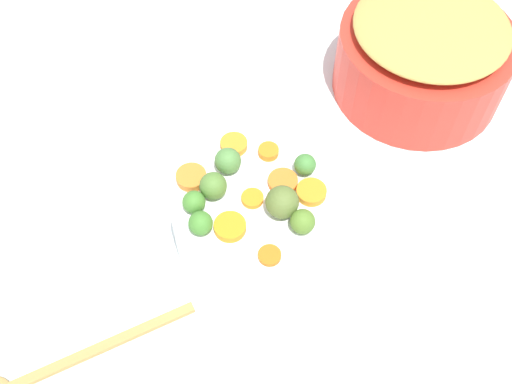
{
  "coord_description": "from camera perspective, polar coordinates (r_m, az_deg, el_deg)",
  "views": [
    {
      "loc": [
        0.29,
        0.25,
        0.78
      ],
      "look_at": [
        -0.01,
        -0.05,
        0.14
      ],
      "focal_mm": 43.24,
      "sensor_mm": 36.0,
      "label": 1
    }
  ],
  "objects": [
    {
      "name": "carrot_slice_1",
      "position": [
        0.75,
        -2.42,
        -3.24
      ],
      "size": [
        0.05,
        0.05,
        0.01
      ],
      "primitive_type": "cylinder",
      "rotation": [
        0.0,
        0.0,
        0.21
      ],
      "color": "orange",
      "rests_on": "serving_bowl_carrots"
    },
    {
      "name": "brussels_sprout_1",
      "position": [
        0.74,
        -5.15,
        -2.89
      ],
      "size": [
        0.03,
        0.03,
        0.03
      ],
      "primitive_type": "sphere",
      "color": "#448530",
      "rests_on": "serving_bowl_carrots"
    },
    {
      "name": "carrot_slice_2",
      "position": [
        0.73,
        1.26,
        -5.88
      ],
      "size": [
        0.04,
        0.04,
        0.01
      ],
      "primitive_type": "cylinder",
      "rotation": [
        0.0,
        0.0,
        0.49
      ],
      "color": "orange",
      "rests_on": "serving_bowl_carrots"
    },
    {
      "name": "metal_pot",
      "position": [
        1.04,
        15.04,
        11.54
      ],
      "size": [
        0.27,
        0.27,
        0.11
      ],
      "primitive_type": "cylinder",
      "color": "red",
      "rests_on": "tabletop"
    },
    {
      "name": "carrot_slice_3",
      "position": [
        0.82,
        -2.06,
        4.41
      ],
      "size": [
        0.05,
        0.05,
        0.01
      ],
      "primitive_type": "cylinder",
      "rotation": [
        0.0,
        0.0,
        3.64
      ],
      "color": "orange",
      "rests_on": "serving_bowl_carrots"
    },
    {
      "name": "brussels_sprout_4",
      "position": [
        0.74,
        4.34,
        -2.74
      ],
      "size": [
        0.03,
        0.03,
        0.03
      ],
      "primitive_type": "sphere",
      "color": "#567F2C",
      "rests_on": "serving_bowl_carrots"
    },
    {
      "name": "tabletop",
      "position": [
        0.86,
        1.91,
        -6.86
      ],
      "size": [
        2.4,
        2.4,
        0.02
      ],
      "primitive_type": "cube",
      "color": "white",
      "rests_on": "ground"
    },
    {
      "name": "serving_bowl_carrots",
      "position": [
        0.82,
        -0.0,
        -2.47
      ],
      "size": [
        0.22,
        0.22,
        0.11
      ],
      "primitive_type": "cylinder",
      "color": "white",
      "rests_on": "tabletop"
    },
    {
      "name": "brussels_sprout_6",
      "position": [
        0.79,
        4.56,
        2.55
      ],
      "size": [
        0.03,
        0.03,
        0.03
      ],
      "primitive_type": "sphere",
      "color": "#45833A",
      "rests_on": "serving_bowl_carrots"
    },
    {
      "name": "carrot_slice_0",
      "position": [
        0.79,
        -6.0,
        1.36
      ],
      "size": [
        0.05,
        0.05,
        0.01
      ],
      "primitive_type": "cylinder",
      "rotation": [
        0.0,
        0.0,
        0.37
      ],
      "color": "orange",
      "rests_on": "serving_bowl_carrots"
    },
    {
      "name": "carrot_slice_6",
      "position": [
        0.81,
        1.16,
        3.77
      ],
      "size": [
        0.04,
        0.04,
        0.01
      ],
      "primitive_type": "cylinder",
      "rotation": [
        0.0,
        0.0,
        5.91
      ],
      "color": "orange",
      "rests_on": "serving_bowl_carrots"
    },
    {
      "name": "brussels_sprout_3",
      "position": [
        0.75,
        2.44,
        -0.93
      ],
      "size": [
        0.04,
        0.04,
        0.04
      ],
      "primitive_type": "sphere",
      "color": "#5A7132",
      "rests_on": "serving_bowl_carrots"
    },
    {
      "name": "wooden_spoon",
      "position": [
        0.84,
        -20.68,
        -16.08
      ],
      "size": [
        0.31,
        0.14,
        0.01
      ],
      "color": "#AF8B49",
      "rests_on": "tabletop"
    },
    {
      "name": "brussels_sprout_5",
      "position": [
        0.79,
        -2.62,
        2.91
      ],
      "size": [
        0.03,
        0.03,
        0.03
      ],
      "primitive_type": "sphere",
      "color": "#508640",
      "rests_on": "serving_bowl_carrots"
    },
    {
      "name": "stuffing_mound",
      "position": [
        0.99,
        15.99,
        14.51
      ],
      "size": [
        0.24,
        0.24,
        0.03
      ],
      "primitive_type": "ellipsoid",
      "color": "tan",
      "rests_on": "metal_pot"
    },
    {
      "name": "carrot_slice_4",
      "position": [
        0.79,
        2.49,
        0.97
      ],
      "size": [
        0.05,
        0.05,
        0.01
      ],
      "primitive_type": "cylinder",
      "rotation": [
        0.0,
        0.0,
        2.42
      ],
      "color": "orange",
      "rests_on": "serving_bowl_carrots"
    },
    {
      "name": "carrot_slice_7",
      "position": [
        0.78,
        5.37,
        -0.2
      ],
      "size": [
        0.05,
        0.05,
        0.01
      ],
      "primitive_type": "cylinder",
      "rotation": [
        0.0,
        0.0,
        0.64
      ],
      "color": "orange",
      "rests_on": "serving_bowl_carrots"
    },
    {
      "name": "brussels_sprout_0",
      "position": [
        0.76,
        -5.77,
        -0.93
      ],
      "size": [
        0.03,
        0.03,
        0.03
      ],
      "primitive_type": "sphere",
      "color": "#468530",
      "rests_on": "serving_bowl_carrots"
    },
    {
      "name": "brussels_sprout_2",
      "position": [
        0.77,
        -3.99,
        0.58
      ],
      "size": [
        0.03,
        0.03,
        0.03
      ],
      "primitive_type": "sphere",
      "color": "#527E34",
      "rests_on": "serving_bowl_carrots"
    },
    {
      "name": "carrot_slice_5",
      "position": [
        0.77,
        -0.16,
        -0.45
      ],
      "size": [
        0.03,
        0.03,
        0.01
      ],
      "primitive_type": "cylinder",
      "rotation": [
        0.0,
        0.0,
        1.67
      ],
      "color": "orange",
      "rests_on": "serving_bowl_carrots"
    }
  ]
}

